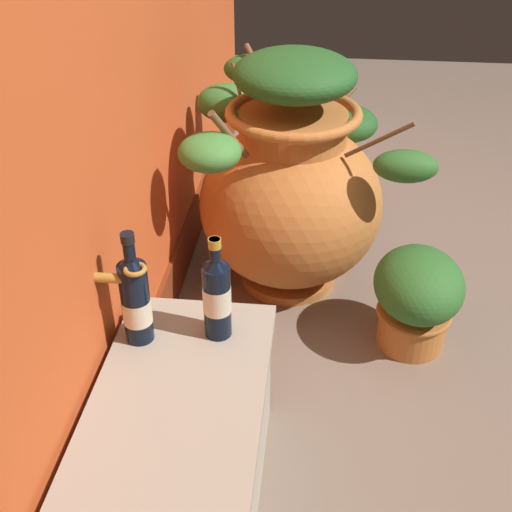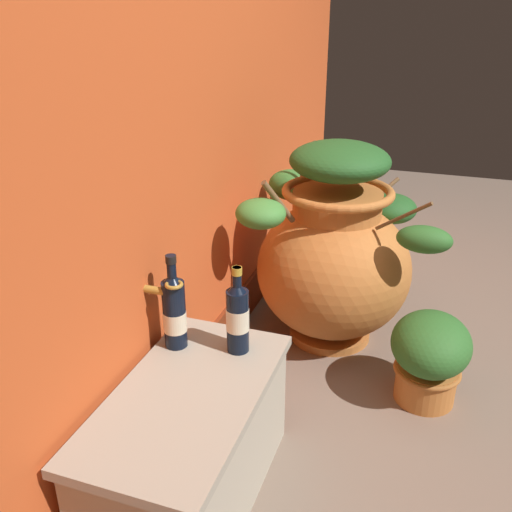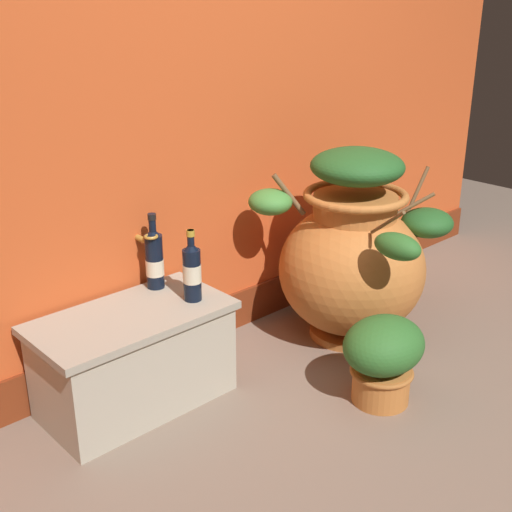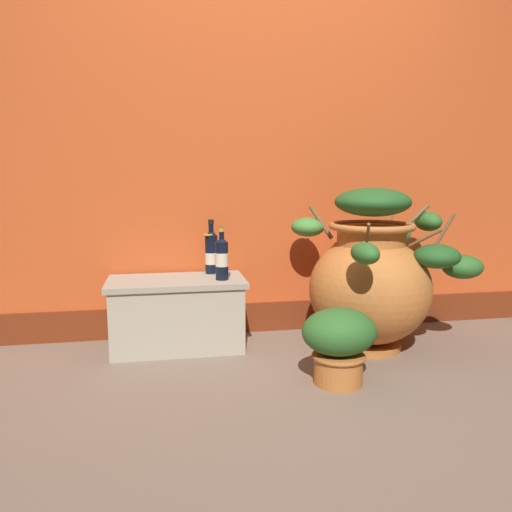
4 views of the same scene
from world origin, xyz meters
The scene contains 6 objects.
ground_plane centered at (0.00, 0.00, 0.00)m, with size 7.00×7.00×0.00m, color #7A6656.
terracotta_urn centered at (0.59, 0.68, 0.41)m, with size 1.01×0.85×0.89m.
stone_ledge centered at (-0.47, 0.88, 0.21)m, with size 0.75×0.40×0.39m.
wine_bottle_left centered at (-0.27, 1.02, 0.52)m, with size 0.07×0.07×0.31m.
wine_bottle_middle centered at (-0.23, 0.82, 0.52)m, with size 0.07×0.07×0.29m.
potted_shrub centered at (0.24, 0.24, 0.20)m, with size 0.35×0.29×0.36m.
Camera 1 is at (-1.47, 0.59, 1.48)m, focal length 44.89 mm.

